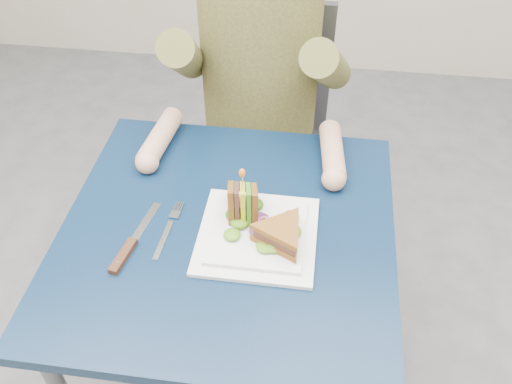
# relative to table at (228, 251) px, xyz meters

# --- Properties ---
(ground) EXTENTS (4.00, 4.00, 0.00)m
(ground) POSITION_rel_table_xyz_m (0.00, 0.00, -0.65)
(ground) COLOR #57575A
(ground) RESTS_ON ground
(table) EXTENTS (0.75, 0.75, 0.73)m
(table) POSITION_rel_table_xyz_m (0.00, 0.00, 0.00)
(table) COLOR black
(table) RESTS_ON ground
(chair) EXTENTS (0.42, 0.40, 0.93)m
(chair) POSITION_rel_table_xyz_m (0.00, 0.66, -0.11)
(chair) COLOR #47474C
(chair) RESTS_ON ground
(diner) EXTENTS (0.54, 0.59, 0.74)m
(diner) POSITION_rel_table_xyz_m (-0.00, 0.55, 0.26)
(diner) COLOR #4E4C23
(diner) RESTS_ON chair
(plate) EXTENTS (0.26, 0.26, 0.02)m
(plate) POSITION_rel_table_xyz_m (0.07, -0.02, 0.09)
(plate) COLOR white
(plate) RESTS_ON table
(sandwich_flat) EXTENTS (0.18, 0.18, 0.05)m
(sandwich_flat) POSITION_rel_table_xyz_m (0.13, -0.04, 0.12)
(sandwich_flat) COLOR brown
(sandwich_flat) RESTS_ON plate
(sandwich_upright) EXTENTS (0.09, 0.15, 0.15)m
(sandwich_upright) POSITION_rel_table_xyz_m (0.03, 0.03, 0.13)
(sandwich_upright) COLOR brown
(sandwich_upright) RESTS_ON plate
(fork) EXTENTS (0.03, 0.18, 0.01)m
(fork) POSITION_rel_table_xyz_m (-0.13, -0.03, 0.08)
(fork) COLOR silver
(fork) RESTS_ON table
(knife) EXTENTS (0.06, 0.22, 0.02)m
(knife) POSITION_rel_table_xyz_m (-0.20, -0.10, 0.09)
(knife) COLOR silver
(knife) RESTS_ON table
(toothpick) EXTENTS (0.01, 0.01, 0.06)m
(toothpick) POSITION_rel_table_xyz_m (0.03, 0.03, 0.20)
(toothpick) COLOR tan
(toothpick) RESTS_ON sandwich_upright
(toothpick_frill) EXTENTS (0.01, 0.01, 0.02)m
(toothpick_frill) POSITION_rel_table_xyz_m (0.03, 0.03, 0.23)
(toothpick_frill) COLOR orange
(toothpick_frill) RESTS_ON sandwich_upright
(lettuce_spill) EXTENTS (0.15, 0.13, 0.02)m
(lettuce_spill) POSITION_rel_table_xyz_m (0.08, -0.01, 0.11)
(lettuce_spill) COLOR #337A14
(lettuce_spill) RESTS_ON plate
(onion_ring) EXTENTS (0.04, 0.04, 0.02)m
(onion_ring) POSITION_rel_table_xyz_m (0.09, -0.01, 0.11)
(onion_ring) COLOR #9E4C7A
(onion_ring) RESTS_ON plate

